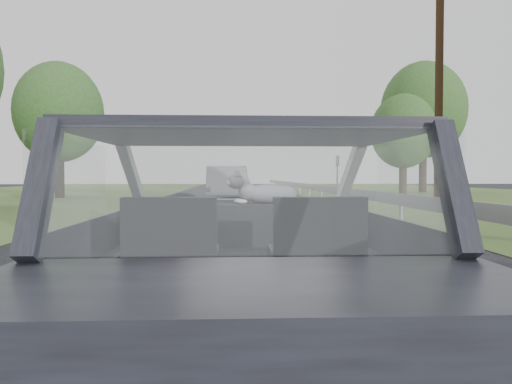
{
  "coord_description": "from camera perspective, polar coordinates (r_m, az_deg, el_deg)",
  "views": [
    {
      "loc": [
        -0.07,
        -3.05,
        1.2
      ],
      "look_at": [
        0.1,
        0.52,
        1.09
      ],
      "focal_mm": 35.0,
      "sensor_mm": 36.0,
      "label": 1
    }
  ],
  "objects": [
    {
      "name": "passenger_seat",
      "position": [
        2.82,
        6.89,
        -4.74
      ],
      "size": [
        0.5,
        0.72,
        0.42
      ],
      "primitive_type": "cube",
      "color": "black",
      "rests_on": "subject_car"
    },
    {
      "name": "guardrail",
      "position": [
        13.77,
        15.78,
        -0.79
      ],
      "size": [
        0.05,
        90.0,
        0.32
      ],
      "primitive_type": "cube",
      "color": "#9A9A9A",
      "rests_on": "ground"
    },
    {
      "name": "tree_6",
      "position": [
        29.1,
        -21.59,
        6.39
      ],
      "size": [
        4.97,
        4.97,
        7.12
      ],
      "primitive_type": null,
      "rotation": [
        0.0,
        0.0,
        0.06
      ],
      "color": "#294E1C",
      "rests_on": "ground"
    },
    {
      "name": "utility_pole",
      "position": [
        19.09,
        20.18,
        11.01
      ],
      "size": [
        0.32,
        0.32,
        8.54
      ],
      "primitive_type": "cylinder",
      "rotation": [
        0.0,
        0.0,
        -0.19
      ],
      "color": "#392316",
      "rests_on": "ground"
    },
    {
      "name": "steering_wheel",
      "position": [
        3.41,
        -8.31,
        -2.92
      ],
      "size": [
        0.36,
        0.36,
        0.04
      ],
      "primitive_type": "torus",
      "color": "black",
      "rests_on": "dashboard"
    },
    {
      "name": "ground",
      "position": [
        3.28,
        -1.42,
        -19.67
      ],
      "size": [
        140.0,
        140.0,
        0.0
      ],
      "primitive_type": "plane",
      "color": "#35353A",
      "rests_on": "ground"
    },
    {
      "name": "tree_3",
      "position": [
        37.94,
        18.57,
        6.84
      ],
      "size": [
        6.87,
        6.87,
        9.1
      ],
      "primitive_type": null,
      "rotation": [
        0.0,
        0.0,
        0.16
      ],
      "color": "#294E1C",
      "rests_on": "ground"
    },
    {
      "name": "other_car",
      "position": [
        21.12,
        -3.39,
        0.8
      ],
      "size": [
        2.14,
        4.99,
        1.62
      ],
      "primitive_type": "imported",
      "rotation": [
        0.0,
        0.0,
        0.04
      ],
      "color": "#9B9FAA",
      "rests_on": "ground"
    },
    {
      "name": "driver_seat",
      "position": [
        2.8,
        -9.55,
        -4.8
      ],
      "size": [
        0.5,
        0.72,
        0.42
      ],
      "primitive_type": "cube",
      "color": "black",
      "rests_on": "subject_car"
    },
    {
      "name": "dashboard",
      "position": [
        3.69,
        -1.65,
        -3.62
      ],
      "size": [
        1.58,
        0.45,
        0.3
      ],
      "primitive_type": "cube",
      "color": "black",
      "rests_on": "subject_car"
    },
    {
      "name": "tree_2",
      "position": [
        32.69,
        16.48,
        5.08
      ],
      "size": [
        4.83,
        4.83,
        6.15
      ],
      "primitive_type": null,
      "rotation": [
        0.0,
        0.0,
        0.21
      ],
      "color": "#294E1C",
      "rests_on": "ground"
    },
    {
      "name": "subject_car",
      "position": [
        3.09,
        -1.43,
        -7.05
      ],
      "size": [
        1.8,
        4.0,
        1.45
      ],
      "primitive_type": "cube",
      "color": "black",
      "rests_on": "ground"
    },
    {
      "name": "cat",
      "position": [
        3.65,
        1.45,
        -0.07
      ],
      "size": [
        0.57,
        0.27,
        0.24
      ],
      "primitive_type": "ellipsoid",
      "rotation": [
        0.0,
        0.0,
        0.19
      ],
      "color": "gray",
      "rests_on": "dashboard"
    },
    {
      "name": "highway_sign",
      "position": [
        29.64,
        9.28,
        1.81
      ],
      "size": [
        0.13,
        0.95,
        2.37
      ],
      "primitive_type": "cube",
      "rotation": [
        0.0,
        0.0,
        -0.04
      ],
      "color": "#106823",
      "rests_on": "ground"
    }
  ]
}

